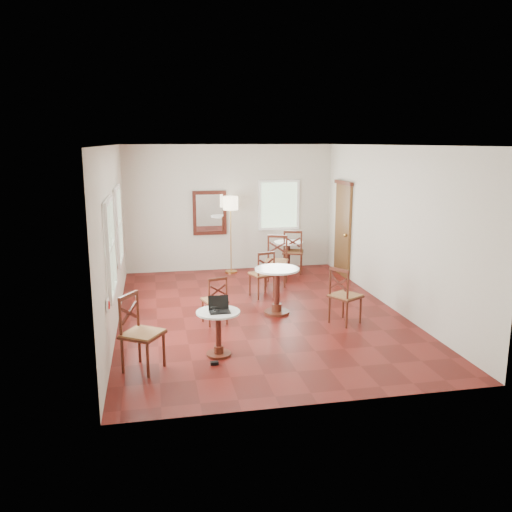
{
  "coord_description": "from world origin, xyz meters",
  "views": [
    {
      "loc": [
        -1.85,
        -9.03,
        3.06
      ],
      "look_at": [
        0.0,
        0.3,
        1.0
      ],
      "focal_mm": 37.14,
      "sensor_mm": 36.0,
      "label": 1
    }
  ],
  "objects_px": {
    "chair_near_a": "(215,300)",
    "chair_mid_b": "(344,296)",
    "laptop": "(219,308)",
    "power_adapter": "(214,363)",
    "cafe_table_back": "(288,253)",
    "floor_lamp": "(231,208)",
    "chair_mid_a": "(262,274)",
    "chair_back_b": "(276,261)",
    "chair_back_a": "(293,252)",
    "chair_near_b": "(141,333)",
    "mouse": "(217,311)",
    "cafe_table_near": "(218,328)",
    "cafe_table_mid": "(277,286)",
    "water_glass": "(214,310)",
    "navy_mug": "(218,305)"
  },
  "relations": [
    {
      "from": "chair_back_a",
      "to": "mouse",
      "type": "distance_m",
      "value": 5.22
    },
    {
      "from": "chair_mid_b",
      "to": "chair_back_b",
      "type": "distance_m",
      "value": 2.76
    },
    {
      "from": "chair_near_a",
      "to": "chair_mid_b",
      "type": "xyz_separation_m",
      "value": [
        2.17,
        -0.42,
        0.08
      ]
    },
    {
      "from": "cafe_table_back",
      "to": "chair_mid_b",
      "type": "relative_size",
      "value": 0.74
    },
    {
      "from": "chair_back_a",
      "to": "floor_lamp",
      "type": "bearing_deg",
      "value": 4.28
    },
    {
      "from": "laptop",
      "to": "chair_back_a",
      "type": "bearing_deg",
      "value": 62.01
    },
    {
      "from": "chair_mid_a",
      "to": "navy_mug",
      "type": "height_order",
      "value": "chair_mid_a"
    },
    {
      "from": "chair_mid_a",
      "to": "cafe_table_back",
      "type": "bearing_deg",
      "value": -136.34
    },
    {
      "from": "cafe_table_mid",
      "to": "chair_mid_b",
      "type": "distance_m",
      "value": 1.25
    },
    {
      "from": "chair_near_a",
      "to": "water_glass",
      "type": "bearing_deg",
      "value": 67.15
    },
    {
      "from": "cafe_table_mid",
      "to": "chair_mid_b",
      "type": "bearing_deg",
      "value": -36.56
    },
    {
      "from": "chair_mid_a",
      "to": "laptop",
      "type": "relative_size",
      "value": 3.15
    },
    {
      "from": "cafe_table_back",
      "to": "floor_lamp",
      "type": "height_order",
      "value": "floor_lamp"
    },
    {
      "from": "cafe_table_near",
      "to": "water_glass",
      "type": "height_order",
      "value": "water_glass"
    },
    {
      "from": "cafe_table_mid",
      "to": "chair_near_b",
      "type": "relative_size",
      "value": 0.8
    },
    {
      "from": "floor_lamp",
      "to": "chair_mid_a",
      "type": "bearing_deg",
      "value": -81.78
    },
    {
      "from": "cafe_table_mid",
      "to": "chair_near_b",
      "type": "distance_m",
      "value": 3.1
    },
    {
      "from": "chair_near_b",
      "to": "chair_back_a",
      "type": "bearing_deg",
      "value": -2.11
    },
    {
      "from": "chair_near_a",
      "to": "chair_mid_a",
      "type": "distance_m",
      "value": 1.8
    },
    {
      "from": "chair_near_a",
      "to": "chair_back_a",
      "type": "bearing_deg",
      "value": -140.48
    },
    {
      "from": "chair_mid_b",
      "to": "laptop",
      "type": "relative_size",
      "value": 3.31
    },
    {
      "from": "chair_mid_a",
      "to": "cafe_table_mid",
      "type": "bearing_deg",
      "value": 74.02
    },
    {
      "from": "laptop",
      "to": "power_adapter",
      "type": "distance_m",
      "value": 0.78
    },
    {
      "from": "cafe_table_near",
      "to": "floor_lamp",
      "type": "height_order",
      "value": "floor_lamp"
    },
    {
      "from": "chair_near_a",
      "to": "navy_mug",
      "type": "height_order",
      "value": "chair_near_a"
    },
    {
      "from": "chair_mid_b",
      "to": "power_adapter",
      "type": "bearing_deg",
      "value": 87.48
    },
    {
      "from": "mouse",
      "to": "chair_back_b",
      "type": "bearing_deg",
      "value": 53.34
    },
    {
      "from": "cafe_table_near",
      "to": "cafe_table_mid",
      "type": "relative_size",
      "value": 0.8
    },
    {
      "from": "chair_mid_b",
      "to": "chair_back_a",
      "type": "distance_m",
      "value": 3.63
    },
    {
      "from": "mouse",
      "to": "cafe_table_near",
      "type": "bearing_deg",
      "value": 43.12
    },
    {
      "from": "chair_near_a",
      "to": "chair_back_b",
      "type": "bearing_deg",
      "value": -140.93
    },
    {
      "from": "cafe_table_back",
      "to": "chair_mid_b",
      "type": "bearing_deg",
      "value": -89.86
    },
    {
      "from": "floor_lamp",
      "to": "water_glass",
      "type": "xyz_separation_m",
      "value": [
        -1.0,
        -5.02,
        -0.82
      ]
    },
    {
      "from": "chair_back_a",
      "to": "chair_back_b",
      "type": "relative_size",
      "value": 0.98
    },
    {
      "from": "chair_near_a",
      "to": "power_adapter",
      "type": "relative_size",
      "value": 7.43
    },
    {
      "from": "floor_lamp",
      "to": "laptop",
      "type": "xyz_separation_m",
      "value": [
        -0.92,
        -4.95,
        -0.81
      ]
    },
    {
      "from": "cafe_table_back",
      "to": "chair_near_a",
      "type": "bearing_deg",
      "value": -122.99
    },
    {
      "from": "chair_near_a",
      "to": "power_adapter",
      "type": "distance_m",
      "value": 1.78
    },
    {
      "from": "chair_back_b",
      "to": "water_glass",
      "type": "bearing_deg",
      "value": -96.33
    },
    {
      "from": "chair_back_b",
      "to": "water_glass",
      "type": "height_order",
      "value": "chair_back_b"
    },
    {
      "from": "chair_near_a",
      "to": "floor_lamp",
      "type": "height_order",
      "value": "floor_lamp"
    },
    {
      "from": "cafe_table_mid",
      "to": "chair_near_a",
      "type": "bearing_deg",
      "value": -164.64
    },
    {
      "from": "cafe_table_back",
      "to": "laptop",
      "type": "distance_m",
      "value": 5.24
    },
    {
      "from": "navy_mug",
      "to": "chair_near_a",
      "type": "bearing_deg",
      "value": 85.69
    },
    {
      "from": "chair_back_b",
      "to": "laptop",
      "type": "relative_size",
      "value": 3.55
    },
    {
      "from": "floor_lamp",
      "to": "chair_back_b",
      "type": "bearing_deg",
      "value": -57.75
    },
    {
      "from": "cafe_table_back",
      "to": "chair_back_b",
      "type": "distance_m",
      "value": 1.18
    },
    {
      "from": "chair_near_b",
      "to": "power_adapter",
      "type": "height_order",
      "value": "chair_near_b"
    },
    {
      "from": "chair_near_b",
      "to": "mouse",
      "type": "xyz_separation_m",
      "value": [
        1.07,
        0.24,
        0.16
      ]
    },
    {
      "from": "laptop",
      "to": "mouse",
      "type": "bearing_deg",
      "value": -137.91
    }
  ]
}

